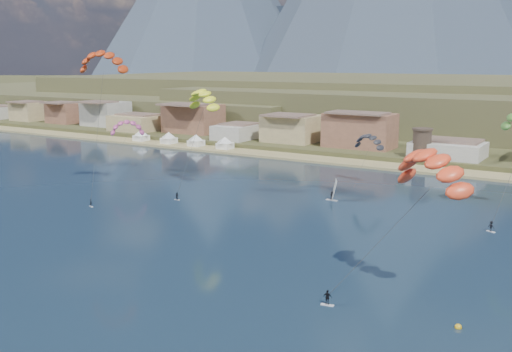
# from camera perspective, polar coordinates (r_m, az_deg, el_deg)

# --- Properties ---
(ground) EXTENTS (2400.00, 2400.00, 0.00)m
(ground) POSITION_cam_1_polar(r_m,az_deg,el_deg) (82.14, -12.06, -10.59)
(ground) COLOR black
(ground) RESTS_ON ground
(beach) EXTENTS (2200.00, 12.00, 0.90)m
(beach) POSITION_cam_1_polar(r_m,az_deg,el_deg) (171.78, 13.13, 0.88)
(beach) COLOR tan
(beach) RESTS_ON ground
(town) EXTENTS (400.00, 24.00, 12.00)m
(town) POSITION_cam_1_polar(r_m,az_deg,el_deg) (200.96, 3.85, 4.85)
(town) COLOR beige
(town) RESTS_ON ground
(watchtower) EXTENTS (5.82, 5.82, 8.60)m
(watchtower) POSITION_cam_1_polar(r_m,az_deg,el_deg) (176.92, 15.59, 3.07)
(watchtower) COLOR #47382D
(watchtower) RESTS_ON ground
(beach_tents) EXTENTS (43.40, 6.40, 5.00)m
(beach_tents) POSITION_cam_1_polar(r_m,az_deg,el_deg) (208.10, -7.13, 3.82)
(beach_tents) COLOR white
(beach_tents) RESTS_ON ground
(kitesurfer_red) EXTENTS (12.94, 15.78, 33.43)m
(kitesurfer_red) POSITION_cam_1_polar(r_m,az_deg,el_deg) (136.33, -14.47, 10.85)
(kitesurfer_red) COLOR silver
(kitesurfer_red) RESTS_ON ground
(kitesurfer_yellow) EXTENTS (11.50, 14.72, 24.74)m
(kitesurfer_yellow) POSITION_cam_1_polar(r_m,az_deg,el_deg) (134.93, -5.05, 7.57)
(kitesurfer_yellow) COLOR silver
(kitesurfer_yellow) RESTS_ON ground
(kitesurfer_orange) EXTENTS (16.82, 15.32, 22.12)m
(kitesurfer_orange) POSITION_cam_1_polar(r_m,az_deg,el_deg) (76.62, 16.53, 1.19)
(kitesurfer_orange) COLOR silver
(kitesurfer_orange) RESTS_ON ground
(distant_kite_pink) EXTENTS (9.55, 8.73, 15.85)m
(distant_kite_pink) POSITION_cam_1_polar(r_m,az_deg,el_deg) (164.74, -12.23, 4.79)
(distant_kite_pink) COLOR #262626
(distant_kite_pink) RESTS_ON ground
(distant_kite_dark) EXTENTS (8.85, 6.71, 14.31)m
(distant_kite_dark) POSITION_cam_1_polar(r_m,az_deg,el_deg) (146.21, 10.77, 3.50)
(distant_kite_dark) COLOR #262626
(distant_kite_dark) RESTS_ON ground
(windsurfer) EXTENTS (2.66, 2.90, 4.65)m
(windsurfer) POSITION_cam_1_polar(r_m,az_deg,el_deg) (129.35, 7.35, -1.70)
(windsurfer) COLOR silver
(windsurfer) RESTS_ON ground
(buoy) EXTENTS (0.80, 0.80, 0.80)m
(buoy) POSITION_cam_1_polar(r_m,az_deg,el_deg) (73.50, 18.78, -13.53)
(buoy) COLOR gold
(buoy) RESTS_ON ground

